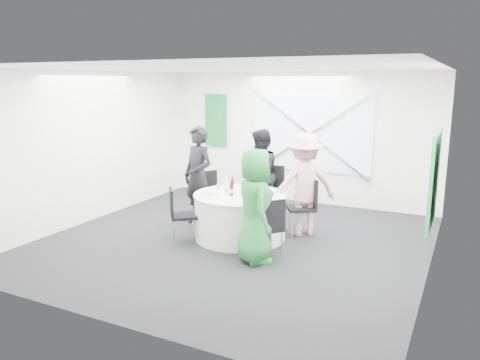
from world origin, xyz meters
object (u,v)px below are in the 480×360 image
at_px(chair_back_left, 210,193).
at_px(chair_back_right, 306,202).
at_px(person_man_back, 260,174).
at_px(person_man_back_left, 198,176).
at_px(chair_back, 271,188).
at_px(person_woman_pink, 304,184).
at_px(banquet_table, 240,216).
at_px(chair_front_right, 269,224).
at_px(green_water_bottle, 249,187).
at_px(person_woman_green, 255,206).
at_px(chair_front_left, 179,211).
at_px(clear_water_bottle, 227,188).

distance_m(chair_back_left, chair_back_right, 1.83).
height_order(chair_back_right, person_man_back, person_man_back).
xyz_separation_m(chair_back_right, person_man_back_left, (-1.96, -0.30, 0.33)).
height_order(chair_back, person_woman_pink, person_woman_pink).
bearing_deg(banquet_table, chair_front_right, -39.14).
bearing_deg(green_water_bottle, person_woman_green, -59.85).
distance_m(chair_front_left, person_man_back, 2.02).
relative_size(person_woman_pink, green_water_bottle, 5.32).
xyz_separation_m(person_man_back, green_water_bottle, (0.35, -1.20, 0.03)).
height_order(chair_back_left, person_woman_pink, person_woman_pink).
height_order(chair_back_left, person_woman_green, person_woman_green).
xyz_separation_m(chair_back_right, chair_front_left, (-1.74, -1.28, -0.05)).
xyz_separation_m(chair_back, chair_back_left, (-0.91, -0.73, -0.04)).
height_order(chair_front_left, person_woman_pink, person_woman_pink).
bearing_deg(person_woman_pink, person_man_back_left, -26.85).
distance_m(green_water_bottle, clear_water_bottle, 0.38).
bearing_deg(banquet_table, person_man_back_left, 161.77).
height_order(person_woman_green, green_water_bottle, person_woman_green).
relative_size(banquet_table, clear_water_bottle, 5.66).
xyz_separation_m(banquet_table, person_man_back, (-0.20, 1.25, 0.48)).
bearing_deg(chair_front_left, person_man_back_left, -26.34).
bearing_deg(banquet_table, chair_front_left, -141.16).
bearing_deg(chair_back_left, person_woman_green, -100.36).
bearing_deg(green_water_bottle, person_man_back_left, 166.23).
relative_size(banquet_table, chair_front_left, 1.72).
bearing_deg(clear_water_bottle, person_man_back, 89.66).
bearing_deg(chair_front_left, chair_back_right, -92.43).
xyz_separation_m(banquet_table, person_woman_green, (0.66, -0.83, 0.46)).
bearing_deg(person_woman_green, person_man_back_left, 16.74).
xyz_separation_m(chair_front_left, clear_water_bottle, (0.59, 0.56, 0.34)).
bearing_deg(chair_back, chair_front_left, -112.29).
height_order(banquet_table, person_man_back, person_man_back).
bearing_deg(chair_back, clear_water_bottle, -98.56).
relative_size(chair_front_right, person_man_back_left, 0.51).
distance_m(chair_front_right, clear_water_bottle, 1.20).
bearing_deg(person_man_back_left, clear_water_bottle, -9.22).
height_order(chair_front_right, person_woman_green, person_woman_green).
distance_m(chair_back_right, chair_front_left, 2.16).
bearing_deg(person_woman_green, person_woman_pink, -47.32).
relative_size(chair_front_left, person_man_back, 0.53).
bearing_deg(chair_front_right, clear_water_bottle, -80.24).
bearing_deg(person_man_back_left, person_woman_green, -16.54).
xyz_separation_m(person_woman_pink, person_woman_green, (-0.23, -1.48, -0.05)).
distance_m(chair_front_right, person_woman_pink, 1.36).
distance_m(chair_back, person_woman_pink, 1.09).
relative_size(chair_back_left, person_woman_pink, 0.55).
bearing_deg(person_woman_green, clear_water_bottle, 10.86).
distance_m(person_man_back_left, person_woman_green, 2.04).
distance_m(chair_back, chair_front_right, 2.07).
xyz_separation_m(banquet_table, clear_water_bottle, (-0.20, -0.09, 0.49)).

